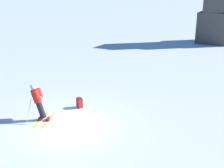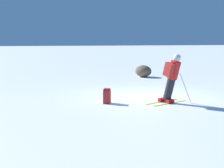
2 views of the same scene
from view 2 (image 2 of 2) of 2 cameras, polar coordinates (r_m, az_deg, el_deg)
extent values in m
plane|color=white|center=(11.87, 6.50, -2.24)|extent=(300.00, 300.00, 0.00)
cube|color=yellow|center=(10.62, 10.56, -3.47)|extent=(0.56, 1.54, 0.01)
cube|color=yellow|center=(10.85, 9.12, -3.20)|extent=(0.56, 1.54, 0.01)
cube|color=#B21919|center=(10.61, 10.57, -3.12)|extent=(0.22, 0.31, 0.12)
cube|color=#B21919|center=(10.84, 9.12, -2.86)|extent=(0.22, 0.31, 0.12)
cylinder|color=black|center=(10.57, 10.44, -0.88)|extent=(0.51, 0.38, 0.79)
cylinder|color=red|center=(10.38, 11.26, 2.51)|extent=(0.56, 0.47, 0.65)
sphere|color=tan|center=(10.29, 11.76, 4.59)|extent=(0.31, 0.28, 0.26)
sphere|color=silver|center=(10.28, 11.80, 4.72)|extent=(0.36, 0.32, 0.30)
cube|color=#AD231E|center=(10.17, 10.36, 2.59)|extent=(0.42, 0.29, 0.50)
cylinder|color=#B7B7BC|center=(10.52, 13.32, -0.81)|extent=(0.07, 0.54, 1.05)
cylinder|color=#B7B7BC|center=(11.04, 9.87, -0.02)|extent=(0.86, 0.29, 1.17)
cube|color=#AD231E|center=(10.41, -0.92, -2.36)|extent=(0.37, 0.34, 0.44)
cube|color=maroon|center=(10.37, -0.93, -1.00)|extent=(0.33, 0.31, 0.06)
ellipsoid|color=brown|center=(18.31, 5.75, 2.36)|extent=(1.07, 0.91, 0.69)
camera|label=1|loc=(23.54, 20.33, 17.14)|focal=50.00mm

